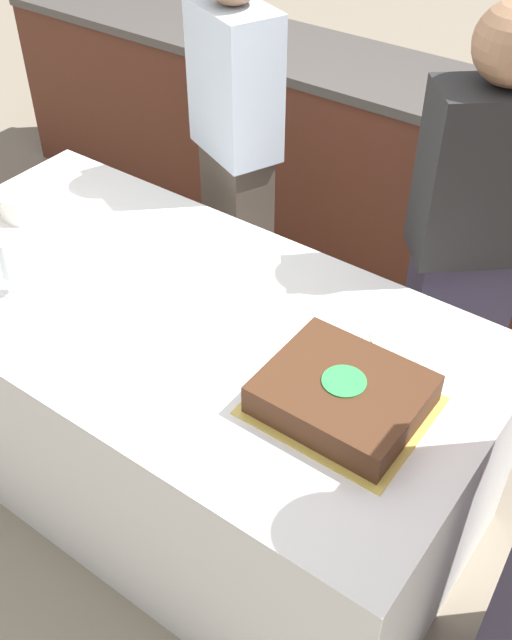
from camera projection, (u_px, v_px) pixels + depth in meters
name	position (u px, v px, depth m)	size (l,w,h in m)	color
ground_plane	(188.00, 473.00, 2.68)	(14.00, 14.00, 0.00)	gray
back_counter	(407.00, 181.00, 3.33)	(4.40, 0.58, 0.92)	#5B2D1E
dining_table	(181.00, 398.00, 2.43)	(1.91, 0.97, 0.78)	white
cake	(343.00, 394.00, 1.85)	(0.42, 0.37, 0.09)	gold
plate_stack	(28.00, 201.00, 2.53)	(0.20, 0.20, 0.09)	white
wine_glass	(7.00, 262.00, 2.15)	(0.07, 0.07, 0.18)	white
side_plate_near_cake	(406.00, 337.00, 2.07)	(0.20, 0.20, 0.00)	white
person_cutting_cake	(469.00, 250.00, 2.30)	(0.41, 0.39, 1.57)	#383347
person_standing_back	(236.00, 163.00, 2.70)	(0.38, 0.31, 1.59)	#4C4238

